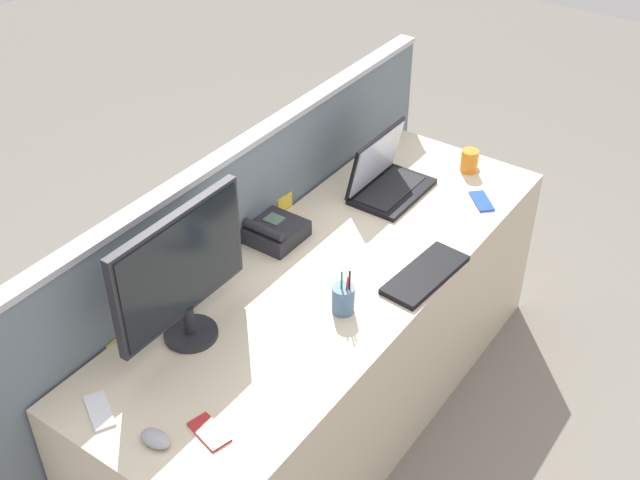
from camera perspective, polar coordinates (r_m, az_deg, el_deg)
name	(u,v)px	position (r m, az deg, el deg)	size (l,w,h in m)	color
ground_plane	(330,411)	(3.44, 0.70, -11.89)	(10.00, 10.00, 0.00)	slate
desk	(331,346)	(3.18, 0.74, -7.44)	(2.12, 0.74, 0.74)	beige
cubicle_divider	(246,269)	(3.24, -5.21, -2.01)	(2.41, 0.08, 1.13)	slate
desktop_monitor	(181,271)	(2.54, -9.71, -2.14)	(0.54, 0.18, 0.47)	#232328
laptop	(385,176)	(3.34, 4.57, 4.46)	(0.36, 0.23, 0.26)	black
desk_phone	(275,231)	(3.07, -3.20, 0.60)	(0.20, 0.19, 0.10)	#232328
keyboard_main	(425,275)	(2.92, 7.39, -2.42)	(0.37, 0.15, 0.02)	black
computer_mouse_right_hand	(156,438)	(2.41, -11.45, -13.48)	(0.06, 0.10, 0.03)	#9EA0A8
pen_cup	(343,299)	(2.73, 1.64, -4.16)	(0.08, 0.08, 0.17)	#4C7093
cell_phone_blue_case	(482,201)	(3.36, 11.26, 2.69)	(0.06, 0.14, 0.01)	blue
cell_phone_red_case	(209,432)	(2.41, -7.77, -13.18)	(0.07, 0.13, 0.01)	#B22323
cell_phone_white_slab	(99,411)	(2.53, -15.22, -11.48)	(0.06, 0.15, 0.01)	silver
coffee_mug	(470,161)	(3.53, 10.45, 5.50)	(0.11, 0.07, 0.10)	orange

